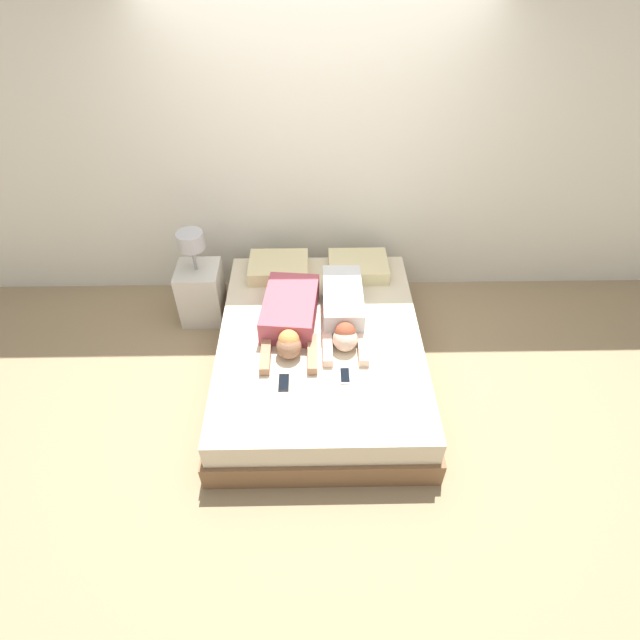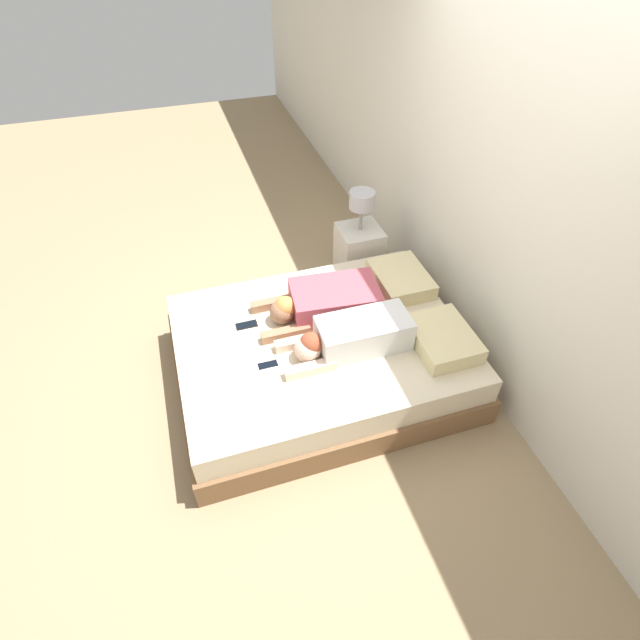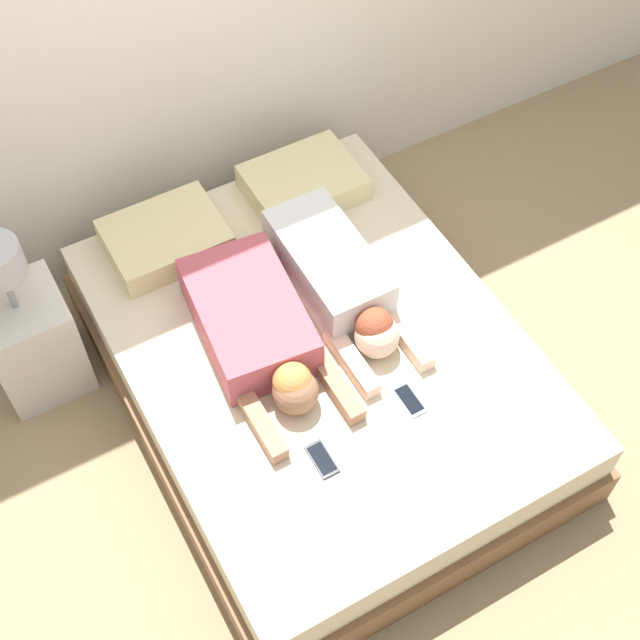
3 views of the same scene
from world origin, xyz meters
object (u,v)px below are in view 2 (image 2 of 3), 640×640
Objects in this scene: person_left at (324,302)px; cell_phone_left at (247,325)px; cell_phone_right at (268,365)px; person_right at (351,337)px; pillow_head_right at (442,339)px; pillow_head_left at (401,279)px; nightstand at (359,250)px; bed at (320,356)px.

cell_phone_left is (-0.03, -0.58, -0.09)m from person_left.
cell_phone_left is 1.00× the size of cell_phone_right.
cell_phone_left is at bearing -124.68° from person_right.
pillow_head_right is at bearing 81.56° from cell_phone_right.
pillow_head_left is 0.68m from person_left.
nightstand reaches higher than person_left.
person_left is at bearing 154.95° from bed.
person_right is 5.89× the size of cell_phone_right.
pillow_head_right is 1.21m from cell_phone_right.
person_left is 1.05× the size of nightstand.
pillow_head_right is 0.64m from person_right.
person_left is at bearing -80.05° from pillow_head_left.
nightstand is (-0.81, 0.59, -0.21)m from person_left.
person_left is (0.12, -0.67, 0.04)m from pillow_head_left.
bed is 13.35× the size of cell_phone_left.
pillow_head_left is 1.30m from cell_phone_right.
bed is at bearing -113.99° from pillow_head_right.
person_left is 6.05× the size of cell_phone_right.
cell_phone_right is at bearing -68.22° from bed.
nightstand reaches higher than cell_phone_left.
bed is at bearing 61.43° from cell_phone_left.
pillow_head_left is at bearing 180.00° from pillow_head_right.
pillow_head_right is at bearing 3.16° from nightstand.
pillow_head_right reaches higher than cell_phone_right.
cell_phone_right is at bearing -98.44° from pillow_head_right.
person_left is at bearing -172.45° from person_right.
person_left is (-0.57, -0.67, 0.04)m from pillow_head_right.
pillow_head_right is 3.27× the size of cell_phone_right.
nightstand reaches higher than person_right.
pillow_head_right is at bearing 64.23° from cell_phone_left.
person_left reaches higher than pillow_head_left.
pillow_head_right is (0.69, 0.00, 0.00)m from pillow_head_left.
person_right reaches higher than pillow_head_left.
cell_phone_left is 1.41m from nightstand.
cell_phone_left is at bearing -56.52° from nightstand.
cell_phone_left is at bearing -118.57° from bed.
person_left is at bearing -130.56° from pillow_head_right.
pillow_head_right is at bearing 66.01° from bed.
pillow_head_left is 0.69m from pillow_head_right.
person_right is 1.02× the size of nightstand.
cell_phone_left is at bearing -86.07° from pillow_head_left.
pillow_head_left and pillow_head_right have the same top height.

